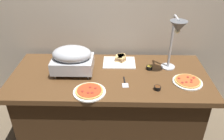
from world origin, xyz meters
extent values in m
plane|color=brown|center=(0.00, 0.00, 0.00)|extent=(8.00, 8.00, 0.00)
cube|color=#B7A893|center=(0.00, 0.50, 1.20)|extent=(4.40, 0.04, 2.40)
cube|color=brown|center=(0.00, 0.00, 0.73)|extent=(1.90, 0.84, 0.05)
cube|color=#3C2715|center=(0.00, 0.00, 0.35)|extent=(1.75, 0.74, 0.71)
cylinder|color=#B7BABF|center=(-0.51, -0.09, 0.78)|extent=(0.01, 0.01, 0.04)
cylinder|color=#B7BABF|center=(-0.20, -0.09, 0.78)|extent=(0.01, 0.01, 0.04)
cylinder|color=#B7BABF|center=(-0.51, 0.14, 0.78)|extent=(0.01, 0.01, 0.04)
cylinder|color=#B7BABF|center=(-0.20, 0.14, 0.78)|extent=(0.01, 0.01, 0.04)
cube|color=#B7BABF|center=(-0.35, 0.03, 0.86)|extent=(0.39, 0.28, 0.12)
ellipsoid|color=#B7BABF|center=(-0.35, 0.03, 0.96)|extent=(0.37, 0.26, 0.15)
cylinder|color=#B7BABF|center=(0.59, 0.15, 0.77)|extent=(0.14, 0.14, 0.01)
cylinder|color=#B7BABF|center=(0.59, 0.15, 1.04)|extent=(0.02, 0.02, 0.53)
cylinder|color=#B7BABF|center=(0.59, 0.08, 1.30)|extent=(0.02, 0.15, 0.02)
cone|color=#595B60|center=(0.59, 0.00, 1.25)|extent=(0.15, 0.15, 0.10)
sphere|color=#F9EAB2|center=(0.59, 0.00, 1.21)|extent=(0.04, 0.04, 0.04)
cylinder|color=white|center=(-0.16, -0.30, 0.77)|extent=(0.28, 0.28, 0.01)
cylinder|color=gold|center=(-0.16, -0.30, 0.78)|extent=(0.24, 0.24, 0.01)
cylinder|color=#AD3D1E|center=(-0.16, -0.30, 0.79)|extent=(0.21, 0.21, 0.00)
cylinder|color=maroon|center=(-0.11, -0.27, 0.79)|extent=(0.02, 0.02, 0.00)
cylinder|color=maroon|center=(-0.13, -0.34, 0.79)|extent=(0.02, 0.02, 0.00)
cylinder|color=maroon|center=(-0.22, -0.32, 0.79)|extent=(0.02, 0.02, 0.00)
cylinder|color=maroon|center=(-0.17, -0.34, 0.79)|extent=(0.02, 0.02, 0.00)
cylinder|color=maroon|center=(-0.16, -0.26, 0.79)|extent=(0.02, 0.02, 0.00)
cylinder|color=white|center=(0.71, -0.12, 0.77)|extent=(0.27, 0.27, 0.01)
cylinder|color=gold|center=(0.71, -0.12, 0.78)|extent=(0.23, 0.23, 0.01)
cylinder|color=#C65628|center=(0.71, -0.12, 0.79)|extent=(0.20, 0.20, 0.00)
cylinder|color=maroon|center=(0.66, -0.17, 0.79)|extent=(0.02, 0.02, 0.00)
cylinder|color=maroon|center=(0.74, -0.16, 0.79)|extent=(0.02, 0.02, 0.00)
cylinder|color=maroon|center=(0.73, -0.08, 0.79)|extent=(0.02, 0.02, 0.00)
cylinder|color=maroon|center=(0.64, -0.10, 0.79)|extent=(0.02, 0.02, 0.00)
cylinder|color=maroon|center=(0.69, -0.16, 0.79)|extent=(0.02, 0.02, 0.00)
cylinder|color=maroon|center=(0.75, -0.12, 0.79)|extent=(0.02, 0.02, 0.00)
cylinder|color=maroon|center=(0.78, -0.09, 0.79)|extent=(0.02, 0.02, 0.00)
cube|color=white|center=(0.09, 0.23, 0.77)|extent=(0.33, 0.25, 0.01)
cube|color=tan|center=(0.12, 0.25, 0.78)|extent=(0.09, 0.10, 0.02)
cube|color=brown|center=(0.12, 0.25, 0.80)|extent=(0.09, 0.10, 0.01)
cube|color=tan|center=(0.12, 0.25, 0.81)|extent=(0.09, 0.10, 0.02)
cube|color=tan|center=(0.12, 0.30, 0.78)|extent=(0.08, 0.08, 0.02)
cube|color=brown|center=(0.12, 0.30, 0.80)|extent=(0.08, 0.08, 0.01)
cube|color=tan|center=(0.12, 0.30, 0.81)|extent=(0.08, 0.08, 0.02)
cube|color=tan|center=(0.09, 0.27, 0.78)|extent=(0.08, 0.09, 0.02)
cube|color=brown|center=(0.09, 0.27, 0.80)|extent=(0.08, 0.09, 0.01)
cube|color=tan|center=(0.09, 0.27, 0.81)|extent=(0.08, 0.09, 0.02)
cube|color=tan|center=(0.12, 0.29, 0.78)|extent=(0.10, 0.09, 0.02)
cube|color=brown|center=(0.12, 0.29, 0.80)|extent=(0.10, 0.09, 0.01)
cube|color=tan|center=(0.12, 0.29, 0.81)|extent=(0.10, 0.09, 0.02)
cylinder|color=black|center=(0.39, 0.11, 0.78)|extent=(0.06, 0.06, 0.04)
cylinder|color=gold|center=(0.39, 0.11, 0.80)|extent=(0.05, 0.05, 0.01)
cylinder|color=black|center=(0.42, -0.24, 0.78)|extent=(0.06, 0.06, 0.03)
cylinder|color=#562D14|center=(0.42, -0.24, 0.79)|extent=(0.05, 0.05, 0.01)
cube|color=#B7BABF|center=(0.15, -0.19, 0.76)|extent=(0.06, 0.07, 0.00)
cylinder|color=black|center=(0.14, -0.10, 0.76)|extent=(0.02, 0.10, 0.01)
camera|label=1|loc=(0.07, -1.88, 1.94)|focal=36.93mm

